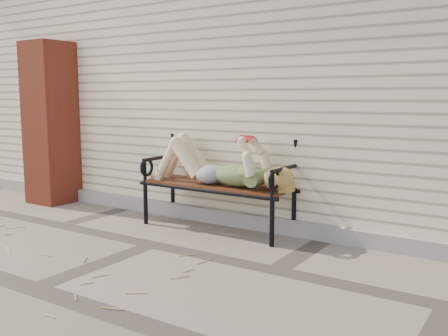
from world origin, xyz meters
The scene contains 7 objects.
ground centered at (0.00, 0.00, 0.00)m, with size 80.00×80.00×0.00m, color gray.
house_wall centered at (0.00, 3.00, 1.50)m, with size 8.00×4.00×3.00m, color beige.
foundation_strip centered at (0.00, 0.97, 0.07)m, with size 8.00×0.10×0.15m, color #A69F96.
brick_pillar centered at (-2.30, 0.75, 1.00)m, with size 0.50×0.50×2.00m, color #9D3923.
garden_bench centered at (0.19, 0.87, 0.61)m, with size 1.69×0.67×1.10m.
reading_woman centered at (0.20, 0.74, 0.65)m, with size 1.60×0.36×0.50m.
straw_scatter centered at (-0.59, -0.88, 0.01)m, with size 2.54×1.66×0.01m.
Camera 1 is at (2.93, -3.31, 1.32)m, focal length 40.00 mm.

